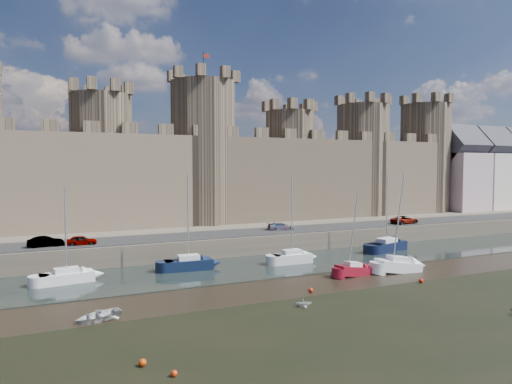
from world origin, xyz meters
TOP-DOWN VIEW (x-y plane):
  - ground at (0.00, 0.00)m, footprint 160.00×160.00m
  - seaweed_patch at (0.00, -6.00)m, footprint 70.00×34.00m
  - water_channel at (0.00, 24.00)m, footprint 160.00×12.00m
  - quay at (0.00, 60.00)m, footprint 160.00×60.00m
  - road at (0.00, 34.00)m, footprint 160.00×7.00m
  - castle at (-0.64, 48.00)m, footprint 108.50×11.00m
  - townhouses at (71.50, 46.00)m, footprint 35.50×9.05m
  - car_0 at (-18.04, 32.62)m, footprint 3.60×1.68m
  - car_1 at (-21.82, 32.96)m, footprint 3.99×1.66m
  - car_2 at (9.19, 34.33)m, footprint 4.16×2.21m
  - car_3 at (30.57, 32.43)m, footprint 4.88×2.51m
  - sailboat_0 at (-19.89, 24.89)m, footprint 5.34×2.64m
  - sailboat_1 at (-7.16, 25.47)m, footprint 5.48×2.43m
  - sailboat_2 at (5.18, 23.80)m, footprint 4.91×2.05m
  - sailboat_3 at (21.13, 25.57)m, footprint 6.81×4.04m
  - sailboat_4 at (8.32, 15.82)m, footprint 4.15×1.94m
  - sailboat_5 at (13.92, 15.18)m, footprint 5.33×2.56m
  - dinghy_3 at (-2.10, 8.47)m, footprint 1.66×1.56m
  - dinghy_6 at (-18.11, 12.00)m, footprint 3.95×3.24m
  - buoy_0 at (-16.49, 2.50)m, footprint 0.46×0.46m
  - buoy_1 at (0.73, 12.00)m, footprint 0.44×0.44m
  - buoy_3 at (12.65, 10.39)m, footprint 0.46×0.46m
  - buoy_4 at (-15.13, 0.45)m, footprint 0.38×0.38m

SIDE VIEW (x-z plane):
  - ground at x=0.00m, z-range 0.00..0.00m
  - seaweed_patch at x=0.00m, z-range 0.00..0.01m
  - water_channel at x=0.00m, z-range 0.00..0.08m
  - buoy_4 at x=-15.13m, z-range 0.00..0.38m
  - buoy_1 at x=0.73m, z-range 0.00..0.44m
  - buoy_3 at x=12.65m, z-range 0.00..0.46m
  - buoy_0 at x=-16.49m, z-range 0.00..0.46m
  - dinghy_3 at x=-2.10m, z-range 0.00..0.70m
  - dinghy_6 at x=-18.11m, z-range 0.00..0.72m
  - sailboat_4 at x=8.32m, z-range -4.00..5.41m
  - sailboat_0 at x=-19.89m, z-range -4.03..5.55m
  - sailboat_5 at x=13.92m, z-range -4.76..6.33m
  - sailboat_2 at x=5.18m, z-range -4.40..6.05m
  - sailboat_1 at x=-7.16m, z-range -4.53..6.20m
  - sailboat_3 at x=21.13m, z-range -4.75..6.44m
  - quay at x=0.00m, z-range 0.00..2.50m
  - road at x=0.00m, z-range 2.50..2.60m
  - car_2 at x=9.19m, z-range 2.50..3.65m
  - car_0 at x=-18.04m, z-range 2.50..3.69m
  - car_1 at x=-21.82m, z-range 2.50..3.78m
  - car_3 at x=30.57m, z-range 2.50..3.82m
  - townhouses at x=71.50m, z-range 1.53..19.65m
  - castle at x=-0.64m, z-range -2.83..26.17m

